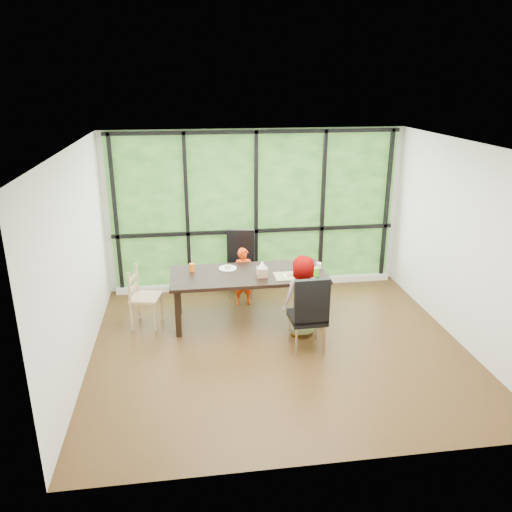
# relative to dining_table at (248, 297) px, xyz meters

# --- Properties ---
(ground) EXTENTS (5.00, 5.00, 0.00)m
(ground) POSITION_rel_dining_table_xyz_m (0.30, -0.88, -0.38)
(ground) COLOR black
(ground) RESTS_ON ground
(back_wall) EXTENTS (5.00, 0.00, 5.00)m
(back_wall) POSITION_rel_dining_table_xyz_m (0.30, 1.37, 0.98)
(back_wall) COLOR silver
(back_wall) RESTS_ON ground
(foliage_backdrop) EXTENTS (4.80, 0.02, 2.65)m
(foliage_backdrop) POSITION_rel_dining_table_xyz_m (0.30, 1.35, 0.98)
(foliage_backdrop) COLOR #1F4C1B
(foliage_backdrop) RESTS_ON back_wall
(window_mullions) EXTENTS (4.80, 0.06, 2.65)m
(window_mullions) POSITION_rel_dining_table_xyz_m (0.30, 1.31, 0.98)
(window_mullions) COLOR black
(window_mullions) RESTS_ON back_wall
(window_sill) EXTENTS (4.80, 0.12, 0.10)m
(window_sill) POSITION_rel_dining_table_xyz_m (0.30, 1.27, -0.33)
(window_sill) COLOR silver
(window_sill) RESTS_ON ground
(dining_table) EXTENTS (2.32, 1.05, 0.75)m
(dining_table) POSITION_rel_dining_table_xyz_m (0.00, 0.00, 0.00)
(dining_table) COLOR black
(dining_table) RESTS_ON ground
(chair_window_leather) EXTENTS (0.52, 0.52, 1.08)m
(chair_window_leather) POSITION_rel_dining_table_xyz_m (-0.01, 0.97, 0.17)
(chair_window_leather) COLOR black
(chair_window_leather) RESTS_ON ground
(chair_interior_leather) EXTENTS (0.47, 0.47, 1.08)m
(chair_interior_leather) POSITION_rel_dining_table_xyz_m (0.66, -0.97, 0.17)
(chair_interior_leather) COLOR black
(chair_interior_leather) RESTS_ON ground
(chair_end_beech) EXTENTS (0.48, 0.50, 0.90)m
(chair_end_beech) POSITION_rel_dining_table_xyz_m (-1.50, 0.02, 0.08)
(chair_end_beech) COLOR #A1835D
(chair_end_beech) RESTS_ON ground
(child_toddler) EXTENTS (0.36, 0.25, 0.94)m
(child_toddler) POSITION_rel_dining_table_xyz_m (0.00, 0.58, 0.09)
(child_toddler) COLOR red
(child_toddler) RESTS_ON ground
(child_older) EXTENTS (0.65, 0.52, 1.17)m
(child_older) POSITION_rel_dining_table_xyz_m (0.68, -0.54, 0.21)
(child_older) COLOR gray
(child_older) RESTS_ON ground
(placemat) EXTENTS (0.47, 0.34, 0.01)m
(placemat) POSITION_rel_dining_table_xyz_m (0.59, -0.19, 0.38)
(placemat) COLOR tan
(placemat) RESTS_ON dining_table
(plate_far) EXTENTS (0.27, 0.27, 0.02)m
(plate_far) POSITION_rel_dining_table_xyz_m (-0.28, 0.22, 0.38)
(plate_far) COLOR white
(plate_far) RESTS_ON dining_table
(plate_near) EXTENTS (0.21, 0.21, 0.01)m
(plate_near) POSITION_rel_dining_table_xyz_m (0.60, -0.19, 0.38)
(plate_near) COLOR white
(plate_near) RESTS_ON dining_table
(orange_cup) EXTENTS (0.08, 0.08, 0.12)m
(orange_cup) POSITION_rel_dining_table_xyz_m (-0.82, 0.20, 0.44)
(orange_cup) COLOR orange
(orange_cup) RESTS_ON dining_table
(green_cup) EXTENTS (0.08, 0.08, 0.13)m
(green_cup) POSITION_rel_dining_table_xyz_m (0.96, -0.26, 0.44)
(green_cup) COLOR #56DE25
(green_cup) RESTS_ON dining_table
(white_mug) EXTENTS (0.08, 0.08, 0.08)m
(white_mug) POSITION_rel_dining_table_xyz_m (1.08, 0.07, 0.42)
(white_mug) COLOR white
(white_mug) RESTS_ON dining_table
(tissue_box) EXTENTS (0.15, 0.15, 0.13)m
(tissue_box) POSITION_rel_dining_table_xyz_m (0.18, -0.15, 0.44)
(tissue_box) COLOR tan
(tissue_box) RESTS_ON dining_table
(crepe_rolls_far) EXTENTS (0.10, 0.12, 0.04)m
(crepe_rolls_far) POSITION_rel_dining_table_xyz_m (-0.28, 0.22, 0.41)
(crepe_rolls_far) COLOR tan
(crepe_rolls_far) RESTS_ON plate_far
(crepe_rolls_near) EXTENTS (0.15, 0.12, 0.04)m
(crepe_rolls_near) POSITION_rel_dining_table_xyz_m (0.60, -0.19, 0.41)
(crepe_rolls_near) COLOR tan
(crepe_rolls_near) RESTS_ON plate_near
(straw_white) EXTENTS (0.01, 0.04, 0.20)m
(straw_white) POSITION_rel_dining_table_xyz_m (-0.82, 0.20, 0.54)
(straw_white) COLOR white
(straw_white) RESTS_ON orange_cup
(straw_pink) EXTENTS (0.01, 0.04, 0.20)m
(straw_pink) POSITION_rel_dining_table_xyz_m (0.96, -0.26, 0.55)
(straw_pink) COLOR pink
(straw_pink) RESTS_ON green_cup
(tissue) EXTENTS (0.12, 0.12, 0.11)m
(tissue) POSITION_rel_dining_table_xyz_m (0.18, -0.15, 0.56)
(tissue) COLOR white
(tissue) RESTS_ON tissue_box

